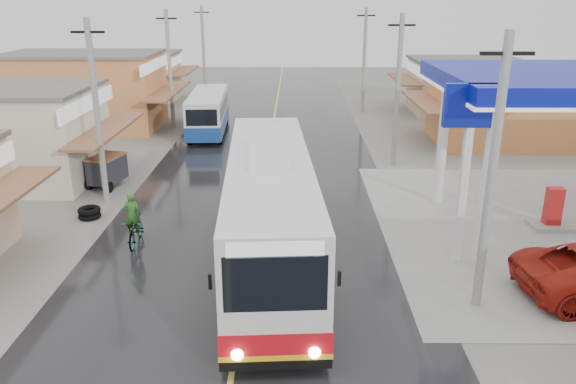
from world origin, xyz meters
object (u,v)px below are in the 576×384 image
at_px(tricycle_near, 107,169).
at_px(tyre_stack, 89,213).
at_px(second_bus, 208,112).
at_px(coach_bus, 270,209).
at_px(cyclist, 135,227).

xyz_separation_m(tricycle_near, tyre_stack, (0.52, -4.14, -0.65)).
distance_m(second_bus, tricycle_near, 11.73).
xyz_separation_m(coach_bus, cyclist, (-5.09, 1.41, -1.28)).
bearing_deg(coach_bus, tyre_stack, 149.25).
bearing_deg(coach_bus, cyclist, 160.98).
bearing_deg(coach_bus, tricycle_near, 131.95).
height_order(coach_bus, tricycle_near, coach_bus).
height_order(cyclist, tricycle_near, cyclist).
xyz_separation_m(second_bus, cyclist, (-0.16, -17.93, -0.78)).
xyz_separation_m(cyclist, tyre_stack, (-2.64, 2.57, -0.45)).
distance_m(coach_bus, tricycle_near, 11.62).
height_order(coach_bus, second_bus, coach_bus).
distance_m(second_bus, cyclist, 17.95).
xyz_separation_m(cyclist, tricycle_near, (-3.16, 6.70, 0.20)).
relative_size(second_bus, tricycle_near, 3.66).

